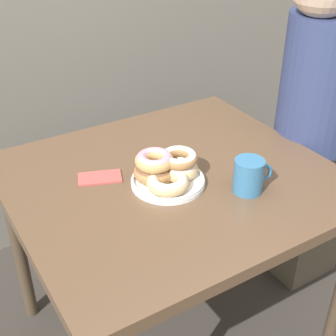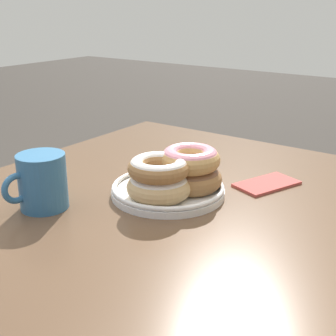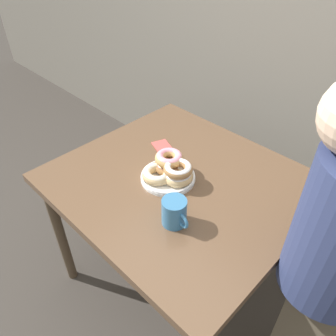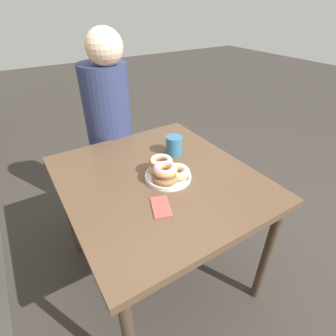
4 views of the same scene
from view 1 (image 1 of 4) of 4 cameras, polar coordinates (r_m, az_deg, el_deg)
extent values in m
cube|color=brown|center=(1.55, 0.51, -1.54)|extent=(1.03, 0.94, 0.04)
cylinder|color=#473828|center=(1.96, -17.76, -9.23)|extent=(0.05, 0.05, 0.73)
cylinder|color=#473828|center=(2.26, 4.83, -1.64)|extent=(0.05, 0.05, 0.73)
cylinder|color=white|center=(1.49, 0.00, -1.74)|extent=(0.24, 0.24, 0.01)
torus|color=white|center=(1.48, 0.00, -1.35)|extent=(0.23, 0.23, 0.01)
torus|color=#D6B27A|center=(1.50, 1.29, -0.10)|extent=(0.14, 0.14, 0.04)
torus|color=white|center=(1.50, 1.29, 0.15)|extent=(0.13, 0.13, 0.03)
torus|color=#9E7042|center=(1.49, -1.68, -0.50)|extent=(0.15, 0.15, 0.04)
torus|color=brown|center=(1.48, -1.68, -0.26)|extent=(0.14, 0.14, 0.03)
torus|color=#D6B27A|center=(1.43, -0.01, -1.81)|extent=(0.16, 0.16, 0.04)
torus|color=silver|center=(1.43, -0.01, -1.57)|extent=(0.15, 0.15, 0.03)
torus|color=#9E7042|center=(1.48, 1.33, 1.22)|extent=(0.14, 0.14, 0.04)
torus|color=white|center=(1.48, 1.33, 1.43)|extent=(0.13, 0.13, 0.03)
torus|color=tan|center=(1.46, -1.66, 0.92)|extent=(0.14, 0.14, 0.04)
torus|color=pink|center=(1.46, -1.67, 1.16)|extent=(0.13, 0.13, 0.03)
cylinder|color=teal|center=(1.45, 9.78, -0.95)|extent=(0.09, 0.09, 0.11)
cylinder|color=#382114|center=(1.43, 9.96, 0.69)|extent=(0.08, 0.08, 0.00)
torus|color=teal|center=(1.48, 11.52, -0.53)|extent=(0.06, 0.02, 0.06)
cube|color=brown|center=(2.18, 16.90, -4.69)|extent=(0.28, 0.20, 0.71)
cylinder|color=navy|center=(1.85, 18.23, 9.88)|extent=(0.30, 0.30, 0.50)
cube|color=#BC4C47|center=(1.53, -8.32, -1.16)|extent=(0.16, 0.12, 0.01)
camera|label=2|loc=(2.15, 9.96, 19.20)|focal=50.00mm
camera|label=3|loc=(1.44, 52.99, 24.70)|focal=35.00mm
camera|label=4|loc=(1.66, -44.72, 21.68)|focal=28.00mm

